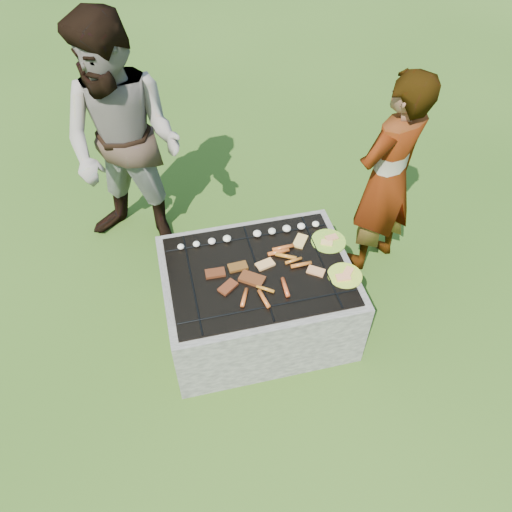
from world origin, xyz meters
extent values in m
plane|color=#244411|center=(0.00, 0.00, 0.00)|extent=(60.00, 60.00, 0.00)
cube|color=gray|center=(0.00, 0.41, 0.30)|extent=(1.30, 0.18, 0.60)
cube|color=#A49D91|center=(0.00, -0.41, 0.30)|extent=(1.30, 0.18, 0.60)
cube|color=gray|center=(-0.56, 0.00, 0.30)|extent=(0.18, 0.64, 0.60)
cube|color=gray|center=(0.56, 0.00, 0.30)|extent=(0.18, 0.64, 0.60)
cube|color=black|center=(0.00, 0.00, 0.24)|extent=(0.94, 0.64, 0.48)
sphere|color=#FF5914|center=(0.00, 0.00, 0.46)|extent=(0.10, 0.10, 0.10)
cube|color=black|center=(0.00, 0.00, 0.61)|extent=(1.20, 0.90, 0.01)
cylinder|color=black|center=(-0.45, 0.00, 0.61)|extent=(0.01, 0.88, 0.01)
cylinder|color=black|center=(0.00, 0.00, 0.61)|extent=(0.01, 0.88, 0.01)
cylinder|color=black|center=(0.45, 0.00, 0.61)|extent=(0.01, 0.88, 0.01)
cylinder|color=black|center=(0.00, -0.32, 0.61)|extent=(1.18, 0.01, 0.01)
cylinder|color=black|center=(0.00, 0.32, 0.61)|extent=(1.18, 0.01, 0.01)
ellipsoid|color=white|center=(-0.48, 0.33, 0.63)|extent=(0.05, 0.05, 0.03)
ellipsoid|color=white|center=(-0.37, 0.33, 0.63)|extent=(0.05, 0.05, 0.03)
ellipsoid|color=#EFDFCB|center=(-0.26, 0.33, 0.63)|extent=(0.06, 0.06, 0.04)
ellipsoid|color=#F2EDCD|center=(-0.15, 0.33, 0.63)|extent=(0.06, 0.06, 0.04)
ellipsoid|color=white|center=(0.07, 0.33, 0.63)|extent=(0.06, 0.06, 0.04)
ellipsoid|color=beige|center=(0.19, 0.33, 0.63)|extent=(0.06, 0.06, 0.04)
ellipsoid|color=#EFE5CB|center=(0.30, 0.33, 0.63)|extent=(0.06, 0.06, 0.04)
ellipsoid|color=#F4E8CF|center=(0.41, 0.33, 0.63)|extent=(0.06, 0.06, 0.04)
ellipsoid|color=white|center=(0.52, 0.33, 0.63)|extent=(0.05, 0.05, 0.04)
cube|color=maroon|center=(-0.29, 0.03, 0.62)|extent=(0.14, 0.08, 0.02)
cube|color=#9B5D1C|center=(-0.13, 0.05, 0.62)|extent=(0.13, 0.08, 0.02)
cube|color=#983C1B|center=(-0.23, -0.11, 0.62)|extent=(0.15, 0.14, 0.02)
cube|color=brown|center=(-0.06, -0.08, 0.62)|extent=(0.19, 0.18, 0.02)
cylinder|color=#BC561F|center=(0.18, 0.12, 0.63)|extent=(0.16, 0.04, 0.03)
cylinder|color=#BB701E|center=(0.22, 0.07, 0.63)|extent=(0.15, 0.10, 0.03)
cylinder|color=#B9671E|center=(0.26, 0.02, 0.62)|extent=(0.13, 0.04, 0.02)
cylinder|color=orange|center=(0.30, -0.03, 0.63)|extent=(0.15, 0.03, 0.03)
cylinder|color=#C67A20|center=(0.01, -0.18, 0.62)|extent=(0.11, 0.09, 0.02)
cylinder|color=#E24A25|center=(0.14, -0.20, 0.63)|extent=(0.04, 0.16, 0.03)
cylinder|color=orange|center=(-0.14, -0.22, 0.63)|extent=(0.08, 0.14, 0.03)
cylinder|color=orange|center=(-0.02, -0.26, 0.63)|extent=(0.06, 0.15, 0.03)
cylinder|color=#BC561F|center=(0.22, 0.15, 0.63)|extent=(0.16, 0.04, 0.03)
cube|color=#E7C176|center=(0.06, 0.03, 0.62)|extent=(0.14, 0.10, 0.02)
cube|color=tan|center=(0.38, -0.11, 0.62)|extent=(0.13, 0.12, 0.02)
cube|color=#EFD07A|center=(0.36, 0.19, 0.62)|extent=(0.14, 0.15, 0.02)
cylinder|color=#B5CE31|center=(0.56, 0.15, 0.61)|extent=(0.31, 0.31, 0.02)
cube|color=#FCE181|center=(0.54, 0.13, 0.62)|extent=(0.10, 0.08, 0.01)
cube|color=#EEBB7A|center=(0.59, 0.17, 0.62)|extent=(0.09, 0.06, 0.01)
cylinder|color=#FFFC3C|center=(0.56, -0.18, 0.61)|extent=(0.27, 0.27, 0.01)
cube|color=#F1AD7B|center=(0.54, -0.20, 0.62)|extent=(0.10, 0.07, 0.02)
cube|color=#F1B97B|center=(0.59, -0.16, 0.62)|extent=(0.10, 0.10, 0.01)
imported|color=#A69D8B|center=(1.10, 0.46, 0.85)|extent=(0.73, 0.63, 1.70)
imported|color=#A79B8B|center=(-0.76, 1.13, 0.98)|extent=(1.20, 1.13, 1.97)
camera|label=1|loc=(-0.53, -2.19, 3.15)|focal=35.00mm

